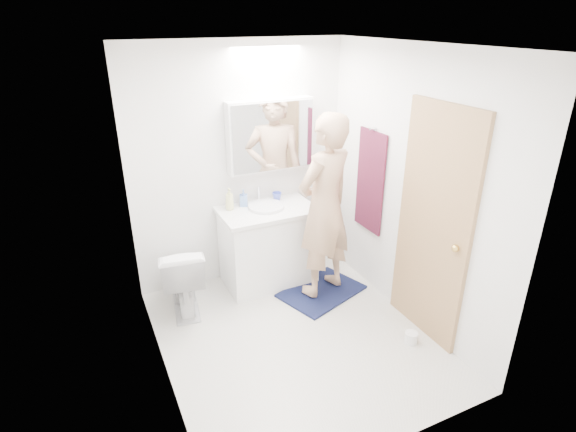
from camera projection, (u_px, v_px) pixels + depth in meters
floor at (295, 337)px, 4.02m from camera, size 2.50×2.50×0.00m
ceiling at (297, 45)px, 3.05m from camera, size 2.50×2.50×0.00m
wall_back at (240, 167)px, 4.57m from camera, size 2.50×0.00×2.50m
wall_front at (398, 293)px, 2.50m from camera, size 2.50×0.00×2.50m
wall_left at (150, 239)px, 3.10m from camera, size 0.00×2.50×2.50m
wall_right at (410, 190)px, 3.97m from camera, size 0.00×2.50×2.50m
vanity_cabinet at (268, 247)px, 4.72m from camera, size 0.90×0.55×0.78m
countertop at (267, 211)px, 4.56m from camera, size 0.95×0.58×0.04m
sink_basin at (266, 207)px, 4.57m from camera, size 0.36×0.36×0.03m
faucet at (259, 194)px, 4.70m from camera, size 0.02×0.02×0.16m
medicine_cabinet at (270, 135)px, 4.50m from camera, size 0.88×0.14×0.70m
mirror_panel at (274, 137)px, 4.44m from camera, size 0.84×0.01×0.66m
toilet at (182, 276)px, 4.28m from camera, size 0.49×0.73×0.70m
bath_rug at (322, 291)px, 4.66m from camera, size 0.93×0.78×0.02m
person at (324, 207)px, 4.29m from camera, size 0.75×0.61×1.78m
door at (433, 226)px, 3.75m from camera, size 0.04×0.80×2.00m
door_knob at (455, 248)px, 3.51m from camera, size 0.06×0.06×0.06m
towel at (370, 182)px, 4.46m from camera, size 0.02×0.42×1.00m
towel_hook at (373, 129)px, 4.24m from camera, size 0.07×0.02×0.02m
soap_bottle_a at (229, 199)px, 4.50m from camera, size 0.09×0.09×0.22m
soap_bottle_b at (244, 198)px, 4.59m from camera, size 0.10×0.10×0.17m
toothbrush_cup at (277, 197)px, 4.73m from camera, size 0.12×0.12×0.09m
toilet_paper_roll at (411, 338)px, 3.94m from camera, size 0.11×0.11×0.10m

